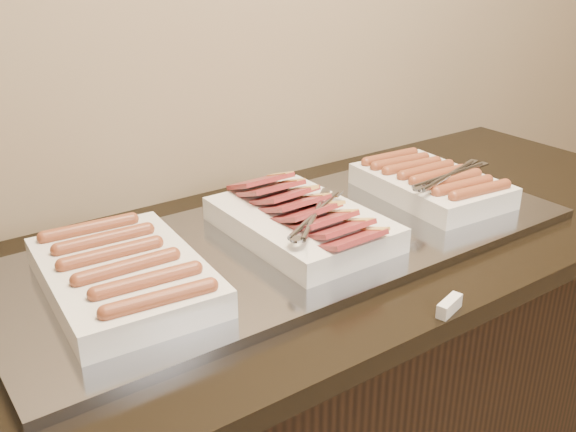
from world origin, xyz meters
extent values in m
cube|color=black|center=(0.00, 2.13, 0.43)|extent=(2.00, 0.70, 0.86)
cube|color=black|center=(0.00, 2.13, 0.88)|extent=(2.06, 0.76, 0.04)
cube|color=#92959F|center=(-0.01, 2.13, 0.91)|extent=(1.20, 0.50, 0.02)
cube|color=silver|center=(-0.37, 2.13, 0.95)|extent=(0.28, 0.39, 0.05)
cylinder|color=#9A492F|center=(-0.38, 1.97, 0.98)|extent=(0.17, 0.04, 0.03)
cylinder|color=#9A492F|center=(-0.37, 2.04, 0.98)|extent=(0.17, 0.04, 0.03)
cylinder|color=#9A492F|center=(-0.38, 2.10, 0.98)|extent=(0.17, 0.03, 0.03)
cylinder|color=#9A492F|center=(-0.38, 2.16, 0.98)|extent=(0.17, 0.03, 0.03)
cylinder|color=#9A492F|center=(-0.37, 2.22, 0.98)|extent=(0.17, 0.03, 0.03)
cylinder|color=#9A492F|center=(-0.38, 2.29, 0.98)|extent=(0.17, 0.04, 0.03)
cube|color=silver|center=(0.01, 2.13, 0.95)|extent=(0.25, 0.38, 0.05)
cube|color=#AA3743|center=(0.00, 1.98, 0.97)|extent=(0.13, 0.09, 0.04)
cube|color=#AA3743|center=(0.01, 2.02, 0.97)|extent=(0.13, 0.09, 0.04)
cube|color=#AA3743|center=(0.01, 2.06, 0.98)|extent=(0.13, 0.09, 0.04)
cube|color=#AA3743|center=(0.00, 2.11, 0.98)|extent=(0.13, 0.10, 0.04)
cube|color=#AA3743|center=(0.01, 2.15, 0.98)|extent=(0.13, 0.09, 0.04)
cube|color=#AA3743|center=(0.01, 2.20, 0.99)|extent=(0.13, 0.10, 0.04)
cube|color=#AA3743|center=(0.01, 2.24, 0.99)|extent=(0.13, 0.09, 0.04)
cube|color=#AA3743|center=(0.01, 2.28, 0.99)|extent=(0.13, 0.09, 0.04)
cube|color=silver|center=(0.39, 2.13, 0.95)|extent=(0.25, 0.35, 0.05)
cylinder|color=#9A492F|center=(0.39, 1.99, 0.98)|extent=(0.15, 0.04, 0.03)
cylinder|color=#9A492F|center=(0.38, 2.03, 0.98)|extent=(0.15, 0.04, 0.03)
cylinder|color=#9A492F|center=(0.39, 2.07, 0.98)|extent=(0.15, 0.03, 0.03)
cylinder|color=#9A492F|center=(0.39, 2.11, 0.98)|extent=(0.15, 0.03, 0.03)
cylinder|color=#9A492F|center=(0.39, 2.15, 0.98)|extent=(0.15, 0.03, 0.03)
cylinder|color=#9A492F|center=(0.38, 2.19, 0.98)|extent=(0.15, 0.04, 0.03)
cylinder|color=#9A492F|center=(0.38, 2.23, 0.98)|extent=(0.15, 0.04, 0.03)
cylinder|color=#9A492F|center=(0.39, 2.27, 0.98)|extent=(0.15, 0.04, 0.03)
cube|color=silver|center=(0.05, 1.77, 0.91)|extent=(0.06, 0.03, 0.02)
camera|label=1|loc=(-0.71, 1.17, 1.48)|focal=40.00mm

